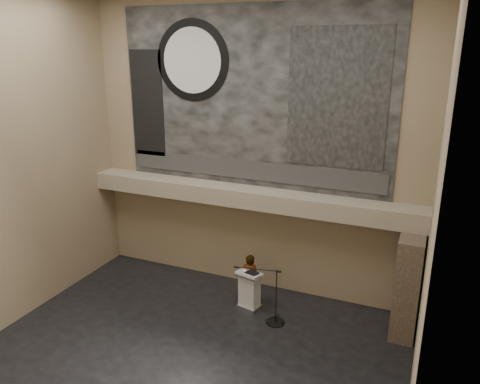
% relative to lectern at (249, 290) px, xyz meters
% --- Properties ---
extents(floor, '(10.00, 10.00, 0.00)m').
position_rel_lectern_xyz_m(floor, '(-0.54, -2.60, -0.55)').
color(floor, black).
rests_on(floor, ground).
extents(wall_back, '(10.00, 0.02, 8.50)m').
position_rel_lectern_xyz_m(wall_back, '(-0.54, 1.40, 3.70)').
color(wall_back, '#867355').
rests_on(wall_back, floor).
extents(wall_front, '(10.00, 0.02, 8.50)m').
position_rel_lectern_xyz_m(wall_front, '(-0.54, -6.60, 3.70)').
color(wall_front, '#867355').
rests_on(wall_front, floor).
extents(wall_left, '(0.02, 8.00, 8.50)m').
position_rel_lectern_xyz_m(wall_left, '(-5.54, -2.60, 3.70)').
color(wall_left, '#867355').
rests_on(wall_left, floor).
extents(wall_right, '(0.02, 8.00, 8.50)m').
position_rel_lectern_xyz_m(wall_right, '(4.46, -2.60, 3.70)').
color(wall_right, '#867355').
rests_on(wall_right, floor).
extents(soffit, '(10.00, 0.80, 0.50)m').
position_rel_lectern_xyz_m(soffit, '(-0.54, 1.00, 2.40)').
color(soffit, gray).
rests_on(soffit, wall_back).
extents(sprinkler_left, '(0.04, 0.04, 0.06)m').
position_rel_lectern_xyz_m(sprinkler_left, '(-2.14, 0.95, 2.12)').
color(sprinkler_left, '#B2893D').
rests_on(sprinkler_left, soffit).
extents(sprinkler_right, '(0.04, 0.04, 0.06)m').
position_rel_lectern_xyz_m(sprinkler_right, '(1.36, 0.95, 2.12)').
color(sprinkler_right, '#B2893D').
rests_on(sprinkler_right, soffit).
extents(banner, '(8.00, 0.05, 5.00)m').
position_rel_lectern_xyz_m(banner, '(-0.54, 1.37, 5.15)').
color(banner, black).
rests_on(banner, wall_back).
extents(banner_text_strip, '(7.76, 0.02, 0.55)m').
position_rel_lectern_xyz_m(banner_text_strip, '(-0.54, 1.33, 3.10)').
color(banner_text_strip, '#2B2B2B').
rests_on(banner_text_strip, banner).
extents(banner_clock_rim, '(2.30, 0.02, 2.30)m').
position_rel_lectern_xyz_m(banner_clock_rim, '(-2.34, 1.33, 6.15)').
color(banner_clock_rim, black).
rests_on(banner_clock_rim, banner).
extents(banner_clock_face, '(1.84, 0.02, 1.84)m').
position_rel_lectern_xyz_m(banner_clock_face, '(-2.34, 1.31, 6.15)').
color(banner_clock_face, silver).
rests_on(banner_clock_face, banner).
extents(banner_building_print, '(2.60, 0.02, 3.60)m').
position_rel_lectern_xyz_m(banner_building_print, '(1.86, 1.33, 5.25)').
color(banner_building_print, black).
rests_on(banner_building_print, banner).
extents(banner_brick_print, '(1.10, 0.02, 3.20)m').
position_rel_lectern_xyz_m(banner_brick_print, '(-3.94, 1.33, 4.85)').
color(banner_brick_print, black).
rests_on(banner_brick_print, banner).
extents(stone_pier, '(0.60, 1.40, 2.70)m').
position_rel_lectern_xyz_m(stone_pier, '(4.11, 0.55, 0.80)').
color(stone_pier, '#3F3227').
rests_on(stone_pier, floor).
extents(lectern, '(0.76, 0.61, 1.13)m').
position_rel_lectern_xyz_m(lectern, '(0.00, 0.00, 0.00)').
color(lectern, silver).
rests_on(lectern, floor).
extents(binder, '(0.40, 0.35, 0.04)m').
position_rel_lectern_xyz_m(binder, '(0.09, -0.04, 0.56)').
color(binder, black).
rests_on(binder, lectern).
extents(papers, '(0.26, 0.31, 0.00)m').
position_rel_lectern_xyz_m(papers, '(-0.09, -0.03, 0.55)').
color(papers, white).
rests_on(papers, lectern).
extents(speaker_person, '(0.58, 0.42, 1.48)m').
position_rel_lectern_xyz_m(speaker_person, '(-0.11, 0.31, 0.19)').
color(speaker_person, white).
rests_on(speaker_person, floor).
extents(mic_stand, '(1.37, 0.52, 1.57)m').
position_rel_lectern_xyz_m(mic_stand, '(0.90, -0.44, -0.32)').
color(mic_stand, black).
rests_on(mic_stand, floor).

